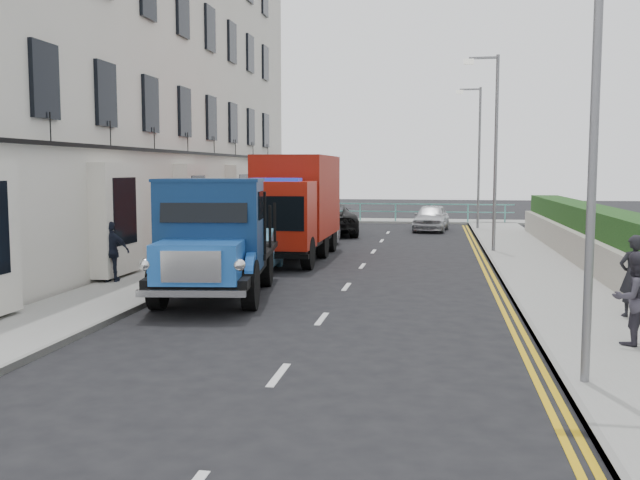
{
  "coord_description": "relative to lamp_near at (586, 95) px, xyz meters",
  "views": [
    {
      "loc": [
        2.25,
        -11.99,
        3.02
      ],
      "look_at": [
        -0.37,
        4.06,
        1.4
      ],
      "focal_mm": 40.0,
      "sensor_mm": 36.0,
      "label": 1
    }
  ],
  "objects": [
    {
      "name": "ground",
      "position": [
        -4.18,
        2.0,
        -4.0
      ],
      "size": [
        120.0,
        120.0,
        0.0
      ],
      "primitive_type": "plane",
      "color": "black",
      "rests_on": "ground"
    },
    {
      "name": "pavement_west",
      "position": [
        -9.38,
        11.0,
        -3.94
      ],
      "size": [
        2.4,
        38.0,
        0.12
      ],
      "primitive_type": "cube",
      "color": "gray",
      "rests_on": "ground"
    },
    {
      "name": "pavement_east",
      "position": [
        1.12,
        11.0,
        -3.94
      ],
      "size": [
        2.6,
        38.0,
        0.12
      ],
      "primitive_type": "cube",
      "color": "gray",
      "rests_on": "ground"
    },
    {
      "name": "promenade",
      "position": [
        -4.18,
        31.0,
        -3.94
      ],
      "size": [
        30.0,
        2.5,
        0.12
      ],
      "primitive_type": "cube",
      "color": "gray",
      "rests_on": "ground"
    },
    {
      "name": "sea_plane",
      "position": [
        -4.18,
        62.0,
        -4.0
      ],
      "size": [
        120.0,
        120.0,
        0.0
      ],
      "primitive_type": "plane",
      "color": "slate",
      "rests_on": "ground"
    },
    {
      "name": "terrace_west",
      "position": [
        -13.65,
        15.0,
        3.17
      ],
      "size": [
        6.31,
        30.2,
        14.25
      ],
      "color": "silver",
      "rests_on": "ground"
    },
    {
      "name": "garden_east",
      "position": [
        3.03,
        11.0,
        -3.1
      ],
      "size": [
        1.45,
        28.0,
        1.75
      ],
      "color": "#B2AD9E",
      "rests_on": "ground"
    },
    {
      "name": "seafront_railing",
      "position": [
        -4.18,
        30.2,
        -3.42
      ],
      "size": [
        13.0,
        0.08,
        1.11
      ],
      "color": "#59B2A5",
      "rests_on": "ground"
    },
    {
      "name": "lamp_near",
      "position": [
        0.0,
        0.0,
        0.0
      ],
      "size": [
        1.23,
        0.18,
        7.0
      ],
      "color": "slate",
      "rests_on": "ground"
    },
    {
      "name": "lamp_mid",
      "position": [
        0.0,
        16.0,
        0.0
      ],
      "size": [
        1.23,
        0.18,
        7.0
      ],
      "color": "slate",
      "rests_on": "ground"
    },
    {
      "name": "lamp_far",
      "position": [
        0.0,
        26.0,
        0.0
      ],
      "size": [
        1.23,
        0.18,
        7.0
      ],
      "color": "slate",
      "rests_on": "ground"
    },
    {
      "name": "bedford_lorry",
      "position": [
        -6.96,
        5.5,
        -2.73
      ],
      "size": [
        3.02,
        6.06,
        2.76
      ],
      "rotation": [
        0.0,
        0.0,
        0.13
      ],
      "color": "black",
      "rests_on": "ground"
    },
    {
      "name": "red_lorry",
      "position": [
        -6.68,
        13.6,
        -2.14
      ],
      "size": [
        2.3,
        6.66,
        3.48
      ],
      "rotation": [
        0.0,
        0.0,
        0.0
      ],
      "color": "black",
      "rests_on": "ground"
    },
    {
      "name": "parked_car_front",
      "position": [
        -7.58,
        9.0,
        -3.22
      ],
      "size": [
        2.17,
        4.7,
        1.56
      ],
      "primitive_type": "imported",
      "rotation": [
        0.0,
        0.0,
        0.07
      ],
      "color": "black",
      "rests_on": "ground"
    },
    {
      "name": "parked_car_mid",
      "position": [
        -7.28,
        10.18,
        -3.31
      ],
      "size": [
        1.72,
        4.28,
        1.38
      ],
      "primitive_type": "imported",
      "rotation": [
        0.0,
        0.0,
        0.06
      ],
      "color": "#5A9CC1",
      "rests_on": "ground"
    },
    {
      "name": "parked_car_rear",
      "position": [
        -6.78,
        16.73,
        -3.23
      ],
      "size": [
        2.25,
        5.32,
        1.53
      ],
      "primitive_type": "imported",
      "rotation": [
        0.0,
        0.0,
        0.02
      ],
      "color": "silver",
      "rests_on": "ground"
    },
    {
      "name": "seafront_car_left",
      "position": [
        -6.78,
        22.75,
        -3.28
      ],
      "size": [
        3.24,
        5.48,
        1.43
      ],
      "primitive_type": "imported",
      "rotation": [
        0.0,
        0.0,
        3.32
      ],
      "color": "black",
      "rests_on": "ground"
    },
    {
      "name": "seafront_car_right",
      "position": [
        -2.15,
        25.36,
        -3.34
      ],
      "size": [
        1.92,
        3.98,
        1.31
      ],
      "primitive_type": "imported",
      "rotation": [
        0.0,
        0.0,
        -0.1
      ],
      "color": "silver",
      "rests_on": "ground"
    },
    {
      "name": "pedestrian_east_near",
      "position": [
        1.92,
        4.68,
        -3.07
      ],
      "size": [
        0.68,
        0.54,
        1.62
      ],
      "primitive_type": "imported",
      "rotation": [
        0.0,
        0.0,
        3.44
      ],
      "color": "black",
      "rests_on": "pavement_east"
    },
    {
      "name": "pedestrian_east_far",
      "position": [
        1.32,
        2.27,
        -3.1
      ],
      "size": [
        0.91,
        0.81,
        1.56
      ],
      "primitive_type": "imported",
      "rotation": [
        0.0,
        0.0,
        3.48
      ],
      "color": "#37343F",
      "rests_on": "pavement_east"
    },
    {
      "name": "pedestrian_west_near",
      "position": [
        -10.18,
        7.13,
        -3.09
      ],
      "size": [
        0.96,
        0.51,
        1.57
      ],
      "primitive_type": "imported",
      "rotation": [
        0.0,
        0.0,
        3.28
      ],
      "color": "black",
      "rests_on": "pavement_west"
    },
    {
      "name": "pedestrian_west_far",
      "position": [
        -10.18,
        18.17,
        -2.9
      ],
      "size": [
        1.12,
        0.96,
        1.95
      ],
      "primitive_type": "imported",
      "rotation": [
        0.0,
        0.0,
        0.44
      ],
      "color": "#3D302C",
      "rests_on": "pavement_west"
    }
  ]
}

